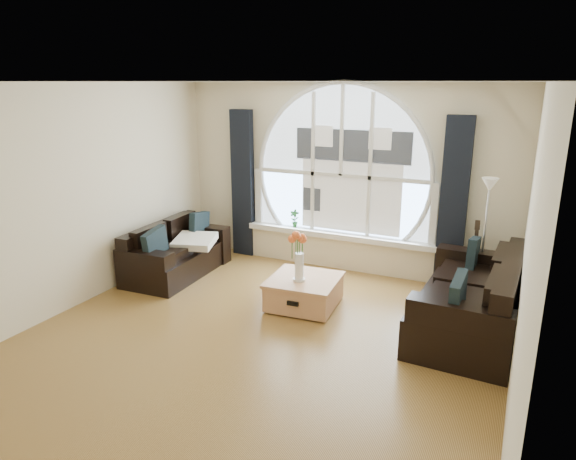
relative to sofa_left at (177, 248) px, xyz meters
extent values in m
cube|color=brown|center=(2.02, -1.41, -0.40)|extent=(5.00, 5.50, 0.01)
cube|color=silver|center=(2.02, -1.41, 2.30)|extent=(5.00, 5.50, 0.01)
cube|color=beige|center=(2.02, 1.34, 0.95)|extent=(5.00, 0.01, 2.70)
cube|color=beige|center=(-0.48, -1.41, 0.95)|extent=(0.01, 5.50, 2.70)
cube|color=beige|center=(4.52, -1.41, 0.95)|extent=(0.01, 5.50, 2.70)
cube|color=silver|center=(4.22, -1.41, 1.95)|extent=(0.92, 5.50, 0.72)
cube|color=silver|center=(2.02, 1.31, 1.23)|extent=(2.60, 0.06, 2.15)
cube|color=white|center=(2.02, 1.24, 0.11)|extent=(2.90, 0.22, 0.08)
cube|color=white|center=(2.02, 1.28, 1.23)|extent=(2.76, 0.08, 2.15)
cube|color=silver|center=(2.17, 1.29, 1.10)|extent=(1.70, 0.02, 1.50)
cube|color=black|center=(0.42, 1.22, 0.75)|extent=(0.35, 0.12, 2.30)
cube|color=black|center=(3.62, 1.22, 0.75)|extent=(0.35, 0.12, 2.30)
cube|color=black|center=(0.00, 0.00, 0.00)|extent=(0.89, 1.66, 0.72)
cube|color=black|center=(4.02, -0.07, 0.00)|extent=(1.08, 2.02, 0.88)
cube|color=#BD7F52|center=(2.11, -0.24, -0.20)|extent=(0.90, 0.90, 0.41)
cube|color=silver|center=(0.24, 0.12, 0.10)|extent=(0.69, 0.69, 0.10)
cube|color=white|center=(2.08, -0.33, 0.36)|extent=(0.24, 0.24, 0.70)
cube|color=#B2B2B2|center=(4.06, 0.81, 0.40)|extent=(0.24, 0.24, 1.60)
cube|color=brown|center=(3.97, 0.95, 0.13)|extent=(0.39, 0.30, 1.06)
imported|color=#1E6023|center=(1.30, 1.24, 0.29)|extent=(0.16, 0.12, 0.27)
camera|label=1|loc=(4.42, -5.64, 2.30)|focal=31.83mm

